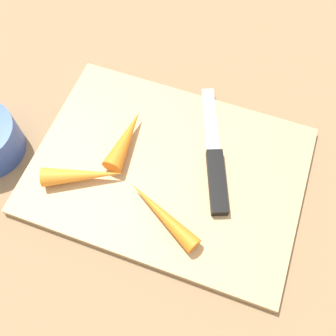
% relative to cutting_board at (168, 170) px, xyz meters
% --- Properties ---
extents(ground_plane, '(1.40, 1.40, 0.00)m').
position_rel_cutting_board_xyz_m(ground_plane, '(0.00, 0.00, -0.01)').
color(ground_plane, '#8C6D4C').
extents(cutting_board, '(0.36, 0.26, 0.01)m').
position_rel_cutting_board_xyz_m(cutting_board, '(0.00, 0.00, 0.00)').
color(cutting_board, tan).
rests_on(cutting_board, ground_plane).
extents(knife, '(0.09, 0.19, 0.01)m').
position_rel_cutting_board_xyz_m(knife, '(-0.06, -0.01, 0.01)').
color(knife, '#B7B7BC').
rests_on(knife, cutting_board).
extents(carrot_longest, '(0.11, 0.07, 0.02)m').
position_rel_cutting_board_xyz_m(carrot_longest, '(-0.02, 0.07, 0.02)').
color(carrot_longest, orange).
rests_on(carrot_longest, cutting_board).
extents(carrot_medium, '(0.11, 0.06, 0.03)m').
position_rel_cutting_board_xyz_m(carrot_medium, '(0.10, 0.05, 0.02)').
color(carrot_medium, orange).
rests_on(carrot_medium, cutting_board).
extents(carrot_shortest, '(0.03, 0.09, 0.03)m').
position_rel_cutting_board_xyz_m(carrot_shortest, '(0.07, -0.02, 0.02)').
color(carrot_shortest, orange).
rests_on(carrot_shortest, cutting_board).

